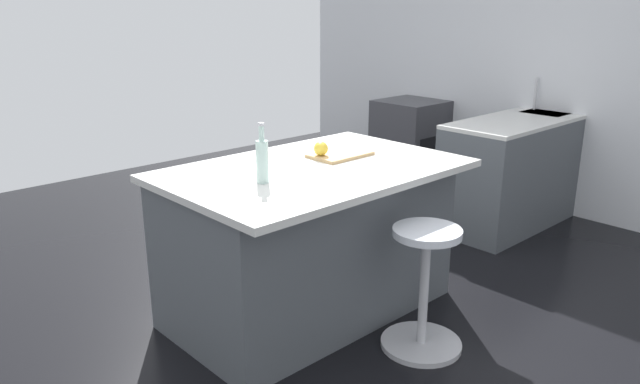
# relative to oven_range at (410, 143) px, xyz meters

# --- Properties ---
(ground_plane) EXTENTS (7.62, 7.62, 0.00)m
(ground_plane) POSITION_rel_oven_range_xyz_m (2.58, 1.27, -0.43)
(ground_plane) COLOR black
(interior_partition_left) EXTENTS (0.12, 5.83, 2.96)m
(interior_partition_left) POSITION_rel_oven_range_xyz_m (-0.35, 1.27, 1.05)
(interior_partition_left) COLOR silver
(interior_partition_left) RESTS_ON ground_plane
(sink_cabinet) EXTENTS (1.95, 0.60, 1.17)m
(sink_cabinet) POSITION_rel_oven_range_xyz_m (-0.00, 1.32, 0.02)
(sink_cabinet) COLOR #4C5156
(sink_cabinet) RESTS_ON ground_plane
(oven_range) EXTENTS (0.60, 0.61, 0.86)m
(oven_range) POSITION_rel_oven_range_xyz_m (0.00, 0.00, 0.00)
(oven_range) COLOR #38383D
(oven_range) RESTS_ON ground_plane
(kitchen_island) EXTENTS (1.67, 1.10, 0.91)m
(kitchen_island) POSITION_rel_oven_range_xyz_m (2.55, 1.30, 0.03)
(kitchen_island) COLOR #4C5156
(kitchen_island) RESTS_ON ground_plane
(stool_by_window) EXTENTS (0.44, 0.44, 0.69)m
(stool_by_window) POSITION_rel_oven_range_xyz_m (2.39, 2.02, -0.11)
(stool_by_window) COLOR #B7B7BC
(stool_by_window) RESTS_ON ground_plane
(cutting_board) EXTENTS (0.36, 0.24, 0.02)m
(cutting_board) POSITION_rel_oven_range_xyz_m (2.27, 1.27, 0.49)
(cutting_board) COLOR tan
(cutting_board) RESTS_ON kitchen_island
(apple_yellow) EXTENTS (0.08, 0.08, 0.08)m
(apple_yellow) POSITION_rel_oven_range_xyz_m (2.40, 1.23, 0.54)
(apple_yellow) COLOR gold
(apple_yellow) RESTS_ON cutting_board
(water_bottle) EXTENTS (0.06, 0.06, 0.31)m
(water_bottle) POSITION_rel_oven_range_xyz_m (2.96, 1.39, 0.60)
(water_bottle) COLOR silver
(water_bottle) RESTS_ON kitchen_island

